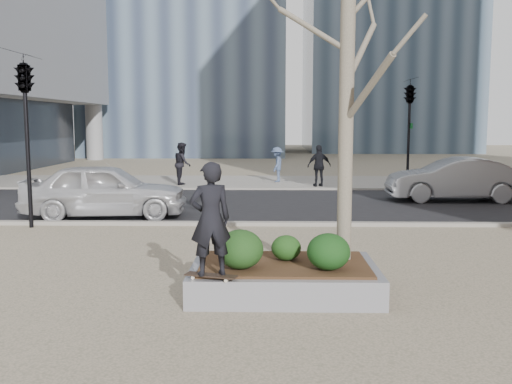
{
  "coord_description": "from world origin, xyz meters",
  "views": [
    {
      "loc": [
        0.75,
        -9.04,
        2.76
      ],
      "look_at": [
        0.5,
        2.0,
        1.4
      ],
      "focal_mm": 40.0,
      "sensor_mm": 36.0,
      "label": 1
    }
  ],
  "objects_px": {
    "planter": "(284,279)",
    "skateboarder": "(210,219)",
    "police_car": "(105,190)",
    "skateboard": "(211,277)"
  },
  "relations": [
    {
      "from": "planter",
      "to": "skateboarder",
      "type": "height_order",
      "value": "skateboarder"
    },
    {
      "from": "planter",
      "to": "skateboarder",
      "type": "relative_size",
      "value": 1.8
    },
    {
      "from": "planter",
      "to": "police_car",
      "type": "relative_size",
      "value": 0.65
    },
    {
      "from": "skateboarder",
      "to": "skateboard",
      "type": "bearing_deg",
      "value": -17.83
    },
    {
      "from": "planter",
      "to": "skateboard",
      "type": "bearing_deg",
      "value": -141.34
    },
    {
      "from": "skateboard",
      "to": "planter",
      "type": "bearing_deg",
      "value": 54.51
    },
    {
      "from": "planter",
      "to": "skateboard",
      "type": "height_order",
      "value": "skateboard"
    },
    {
      "from": "planter",
      "to": "skateboarder",
      "type": "xyz_separation_m",
      "value": [
        -1.1,
        -0.88,
        1.14
      ]
    },
    {
      "from": "skateboard",
      "to": "skateboarder",
      "type": "height_order",
      "value": "skateboarder"
    },
    {
      "from": "planter",
      "to": "skateboarder",
      "type": "distance_m",
      "value": 1.81
    }
  ]
}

